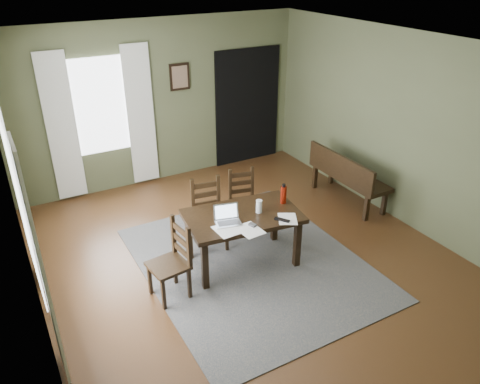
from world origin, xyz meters
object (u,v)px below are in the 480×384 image
chair_back_left (209,215)px  chair_back_right (244,200)px  chair_end (172,262)px  laptop (227,218)px  dining_table (243,220)px  water_bottle (283,194)px  bench (346,174)px

chair_back_left → chair_back_right: 0.67m
chair_end → laptop: chair_end is taller
chair_back_left → dining_table: bearing=-63.6°
dining_table → laptop: laptop is taller
chair_back_left → water_bottle: bearing=-27.5°
bench → chair_back_right: bearing=86.5°
chair_back_left → water_bottle: size_ratio=3.58×
bench → laptop: 2.59m
chair_end → chair_back_left: chair_back_left is taller
chair_back_left → chair_back_right: size_ratio=1.09×
chair_end → chair_back_right: 1.74m
chair_back_right → laptop: 1.13m
dining_table → water_bottle: water_bottle is taller
chair_end → chair_back_left: 1.11m
chair_back_right → laptop: bearing=-116.8°
dining_table → chair_end: 1.04m
dining_table → chair_back_right: (0.45, 0.76, -0.19)m
dining_table → chair_back_right: 0.91m
dining_table → chair_end: bearing=-163.1°
dining_table → chair_end: size_ratio=1.60×
chair_end → bench: 3.35m
chair_end → bench: size_ratio=0.64×
bench → laptop: laptop is taller
water_bottle → chair_back_right: bearing=101.2°
chair_back_left → chair_end: bearing=-129.7°
chair_back_right → water_bottle: (0.15, -0.76, 0.40)m
chair_back_left → chair_back_right: (0.64, 0.19, -0.04)m
chair_back_right → bench: 1.79m
chair_back_right → water_bottle: size_ratio=3.29×
dining_table → water_bottle: bearing=7.5°
laptop → bench: bearing=30.3°
chair_end → laptop: (0.77, 0.11, 0.30)m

